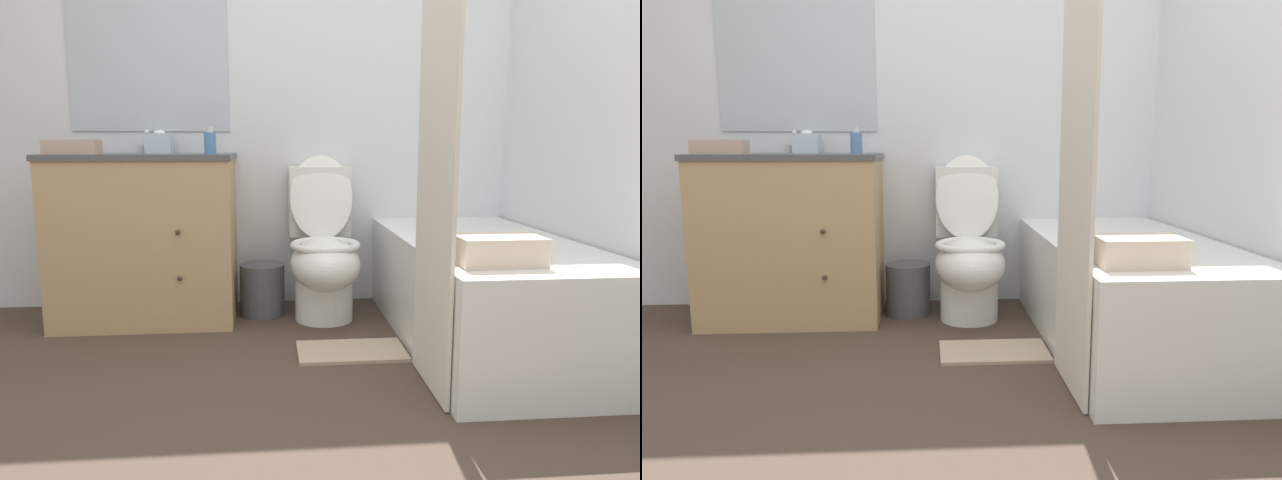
% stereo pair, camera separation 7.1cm
% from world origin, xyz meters
% --- Properties ---
extents(ground_plane, '(14.00, 14.00, 0.00)m').
position_xyz_m(ground_plane, '(0.00, 0.00, 0.00)').
color(ground_plane, '#47382D').
extents(wall_back, '(8.00, 0.06, 2.50)m').
position_xyz_m(wall_back, '(-0.01, 1.76, 1.25)').
color(wall_back, silver).
rests_on(wall_back, ground_plane).
extents(wall_right, '(0.05, 2.74, 2.50)m').
position_xyz_m(wall_right, '(1.28, 0.87, 1.25)').
color(wall_right, silver).
rests_on(wall_right, ground_plane).
extents(vanity_cabinet, '(0.93, 0.59, 0.88)m').
position_xyz_m(vanity_cabinet, '(-0.79, 1.46, 0.45)').
color(vanity_cabinet, tan).
rests_on(vanity_cabinet, ground_plane).
extents(sink_faucet, '(0.14, 0.12, 0.12)m').
position_xyz_m(sink_faucet, '(-0.79, 1.66, 0.92)').
color(sink_faucet, silver).
rests_on(sink_faucet, vanity_cabinet).
extents(toilet, '(0.36, 0.67, 0.87)m').
position_xyz_m(toilet, '(0.14, 1.39, 0.36)').
color(toilet, white).
rests_on(toilet, ground_plane).
extents(bathtub, '(0.77, 1.58, 0.49)m').
position_xyz_m(bathtub, '(0.86, 0.95, 0.25)').
color(bathtub, white).
rests_on(bathtub, ground_plane).
extents(shower_curtain, '(0.02, 0.46, 1.94)m').
position_xyz_m(shower_curtain, '(0.46, 0.45, 0.97)').
color(shower_curtain, silver).
rests_on(shower_curtain, ground_plane).
extents(wastebasket, '(0.24, 0.24, 0.28)m').
position_xyz_m(wastebasket, '(-0.19, 1.47, 0.14)').
color(wastebasket, '#4C4C51').
rests_on(wastebasket, ground_plane).
extents(tissue_box, '(0.14, 0.14, 0.12)m').
position_xyz_m(tissue_box, '(-0.73, 1.63, 0.93)').
color(tissue_box, silver).
rests_on(tissue_box, vanity_cabinet).
extents(soap_dispenser, '(0.06, 0.06, 0.14)m').
position_xyz_m(soap_dispenser, '(-0.45, 1.45, 0.94)').
color(soap_dispenser, '#4C7AB2').
rests_on(soap_dispenser, vanity_cabinet).
extents(hand_towel_folded, '(0.25, 0.13, 0.07)m').
position_xyz_m(hand_towel_folded, '(-1.09, 1.30, 0.92)').
color(hand_towel_folded, tan).
rests_on(hand_towel_folded, vanity_cabinet).
extents(bath_towel_folded, '(0.31, 0.20, 0.11)m').
position_xyz_m(bath_towel_folded, '(0.69, 0.40, 0.55)').
color(bath_towel_folded, beige).
rests_on(bath_towel_folded, bathtub).
extents(bath_mat, '(0.49, 0.28, 0.02)m').
position_xyz_m(bath_mat, '(0.21, 0.84, 0.01)').
color(bath_mat, tan).
rests_on(bath_mat, ground_plane).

